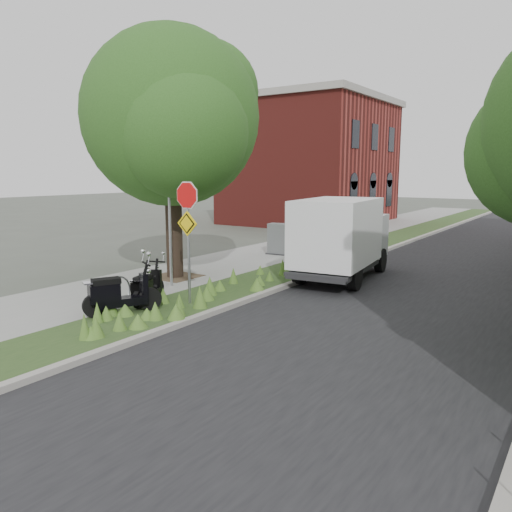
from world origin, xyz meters
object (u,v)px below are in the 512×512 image
(sign_assembly, at_px, (188,217))
(scooter_near, at_px, (146,290))
(scooter_far, at_px, (114,297))
(utility_cabinet, at_px, (279,239))
(box_truck, at_px, (342,235))

(sign_assembly, xyz_separation_m, scooter_near, (-0.84, -0.70, -1.84))
(sign_assembly, height_order, scooter_far, sign_assembly)
(utility_cabinet, bearing_deg, sign_assembly, -74.33)
(sign_assembly, bearing_deg, box_truck, 72.43)
(sign_assembly, distance_m, box_truck, 5.71)
(sign_assembly, height_order, box_truck, sign_assembly)
(scooter_near, bearing_deg, scooter_far, -85.00)
(sign_assembly, distance_m, utility_cabinet, 8.36)
(scooter_near, distance_m, utility_cabinet, 8.71)
(box_truck, xyz_separation_m, utility_cabinet, (-3.92, 2.52, -0.73))
(box_truck, bearing_deg, utility_cabinet, 147.22)
(sign_assembly, relative_size, box_truck, 0.63)
(scooter_near, relative_size, box_truck, 0.30)
(scooter_near, relative_size, scooter_far, 0.89)
(scooter_near, bearing_deg, utility_cabinet, 99.10)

